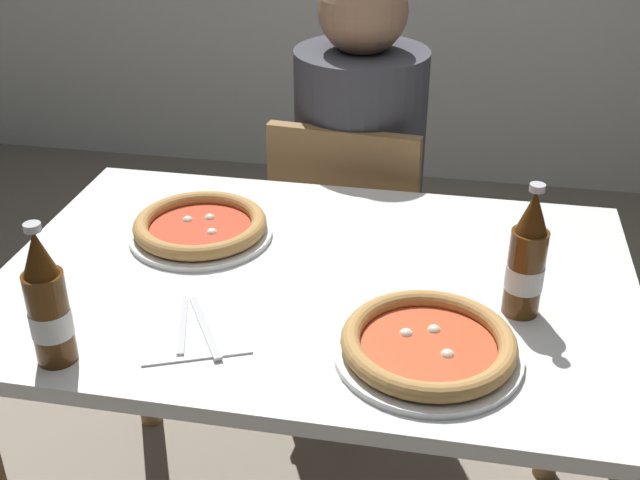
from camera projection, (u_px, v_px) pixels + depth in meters
dining_table_main at (315, 325)px, 1.56m from camera, size 1.20×0.80×0.75m
chair_behind_table at (352, 243)px, 2.16m from camera, size 0.44×0.44×0.85m
diner_seated at (358, 202)px, 2.15m from camera, size 0.34×0.34×1.21m
pizza_margherita_near at (428, 345)px, 1.28m from camera, size 0.31×0.31×0.04m
pizza_marinara_far at (201, 227)px, 1.63m from camera, size 0.29×0.29×0.04m
beer_bottle_left at (48, 305)px, 1.23m from camera, size 0.07×0.07×0.25m
beer_bottle_center at (527, 261)px, 1.35m from camera, size 0.07×0.07×0.25m
napkin_with_cutlery at (194, 327)px, 1.35m from camera, size 0.24×0.24×0.01m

